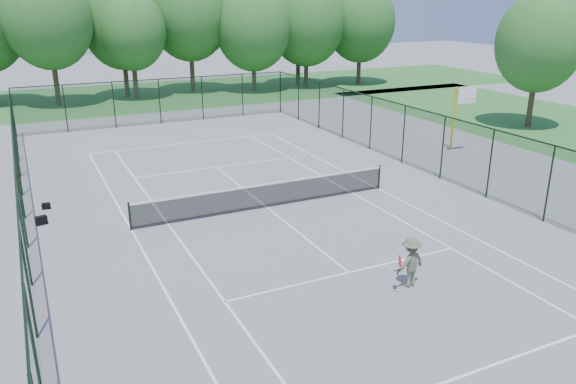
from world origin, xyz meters
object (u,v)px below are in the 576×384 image
tennis_net (267,194)px  sports_bag_a (41,220)px  tennis_player (410,262)px  basketball_goal (461,106)px

tennis_net → sports_bag_a: (-8.44, 2.06, -0.41)m
tennis_player → sports_bag_a: bearing=134.0°
sports_bag_a → tennis_player: 13.86m
sports_bag_a → tennis_player: (9.62, -9.96, 0.61)m
sports_bag_a → basketball_goal: bearing=-6.7°
tennis_net → basketball_goal: basketball_goal is taller
basketball_goal → tennis_player: bearing=-136.3°
tennis_net → tennis_player: 7.99m
tennis_net → basketball_goal: 13.79m
sports_bag_a → tennis_player: size_ratio=0.21×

